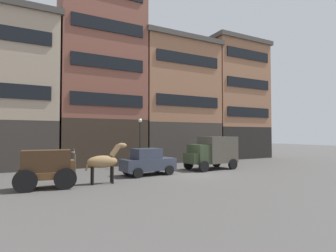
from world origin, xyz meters
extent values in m
plane|color=#4C4947|center=(0.00, 0.00, 0.00)|extent=(120.00, 120.00, 0.00)
cube|color=#38332D|center=(-12.01, 9.79, 1.93)|extent=(7.96, 5.69, 3.87)
cube|color=tan|center=(-12.01, 9.79, 8.14)|extent=(7.96, 5.69, 8.54)
cube|color=#47423D|center=(-12.01, 9.79, 12.66)|extent=(8.46, 6.19, 0.50)
cube|color=black|center=(-12.01, 6.89, 6.01)|extent=(6.69, 0.12, 1.10)
cube|color=black|center=(-12.01, 6.89, 10.28)|extent=(6.69, 0.12, 1.10)
cube|color=#33281E|center=(-4.12, 9.79, 2.08)|extent=(7.53, 5.69, 4.15)
cube|color=brown|center=(-4.12, 9.79, 10.68)|extent=(7.53, 5.69, 13.05)
cube|color=black|center=(-4.12, 6.89, 5.78)|extent=(6.32, 0.12, 1.10)
cube|color=black|center=(-4.12, 6.89, 9.05)|extent=(6.32, 0.12, 1.10)
cube|color=black|center=(-4.12, 6.89, 12.31)|extent=(6.32, 0.12, 1.10)
cube|color=#38332D|center=(4.08, 9.79, 2.01)|extent=(8.57, 5.69, 4.02)
cube|color=#9E6B4C|center=(4.08, 9.79, 8.30)|extent=(8.57, 5.69, 8.56)
cube|color=#47423D|center=(4.08, 9.79, 12.84)|extent=(9.07, 6.19, 0.50)
cube|color=black|center=(4.08, 6.89, 6.16)|extent=(7.20, 0.12, 1.10)
cube|color=black|center=(4.08, 6.89, 10.44)|extent=(7.20, 0.12, 1.10)
cube|color=black|center=(12.25, 9.79, 1.84)|extent=(7.48, 5.69, 3.68)
cube|color=#9E6B4C|center=(12.25, 9.79, 8.71)|extent=(7.48, 5.69, 10.06)
cube|color=#47423D|center=(12.25, 9.79, 13.99)|extent=(7.98, 6.19, 0.50)
cube|color=black|center=(12.25, 6.89, 5.36)|extent=(6.28, 0.12, 1.10)
cube|color=black|center=(12.25, 6.89, 8.71)|extent=(6.28, 0.12, 1.10)
cube|color=black|center=(12.25, 6.89, 12.06)|extent=(6.28, 0.12, 1.10)
cube|color=brown|center=(-9.41, -0.66, 0.70)|extent=(2.78, 1.48, 0.36)
cube|color=#3D2819|center=(-9.41, -0.66, 1.43)|extent=(2.36, 1.26, 1.10)
cube|color=brown|center=(-8.26, -0.74, 1.18)|extent=(0.47, 1.06, 0.50)
cylinder|color=black|center=(-8.46, -0.01, 0.55)|extent=(1.10, 0.15, 1.10)
cylinder|color=black|center=(-8.56, -1.43, 0.55)|extent=(1.10, 0.15, 1.10)
cylinder|color=black|center=(-10.26, 0.11, 0.55)|extent=(1.10, 0.15, 1.10)
cylinder|color=black|center=(-10.35, -1.31, 0.55)|extent=(1.10, 0.15, 1.10)
ellipsoid|color=#937047|center=(-6.51, -0.66, 1.25)|extent=(1.74, 0.71, 0.70)
cylinder|color=#937047|center=(-5.79, -0.71, 1.85)|extent=(0.68, 0.36, 0.76)
ellipsoid|color=#937047|center=(-5.39, -0.74, 2.15)|extent=(0.57, 0.28, 0.30)
cylinder|color=#937047|center=(-7.31, -0.61, 1.10)|extent=(0.27, 0.12, 0.65)
cylinder|color=black|center=(-5.95, -0.52, 0.47)|extent=(0.14, 0.14, 0.95)
cylinder|color=black|center=(-5.97, -0.88, 0.47)|extent=(0.14, 0.14, 0.95)
cylinder|color=black|center=(-7.04, -0.45, 0.47)|extent=(0.14, 0.14, 0.95)
cylinder|color=black|center=(-7.07, -0.80, 0.47)|extent=(0.14, 0.14, 0.95)
cube|color=#2D3823|center=(1.70, 1.47, 1.27)|extent=(1.52, 1.80, 1.50)
cube|color=#2D3823|center=(1.00, 1.42, 0.97)|extent=(1.01, 1.51, 0.80)
cube|color=#4C473D|center=(3.49, 1.61, 1.57)|extent=(2.94, 2.11, 2.10)
cube|color=silver|center=(1.25, 1.44, 1.52)|extent=(0.29, 1.37, 0.64)
cylinder|color=black|center=(1.32, 0.49, 0.42)|extent=(0.85, 0.28, 0.84)
cylinder|color=black|center=(1.18, 2.39, 0.42)|extent=(0.85, 0.28, 0.84)
cylinder|color=black|center=(4.31, 0.72, 0.42)|extent=(0.85, 0.28, 0.84)
cylinder|color=black|center=(4.17, 2.61, 0.42)|extent=(0.85, 0.28, 0.84)
cube|color=#333847|center=(-2.87, 1.18, 0.73)|extent=(3.83, 1.92, 0.80)
cube|color=#333847|center=(-3.02, 1.16, 1.48)|extent=(1.92, 1.59, 0.70)
cube|color=silver|center=(-2.17, 1.24, 1.35)|extent=(0.45, 1.34, 0.56)
cylinder|color=black|center=(-1.75, 2.12, 0.33)|extent=(0.67, 0.24, 0.66)
cylinder|color=black|center=(-1.60, 0.45, 0.33)|extent=(0.67, 0.24, 0.66)
cylinder|color=black|center=(-4.14, 1.91, 0.33)|extent=(0.67, 0.24, 0.66)
cylinder|color=black|center=(-3.99, 0.24, 0.33)|extent=(0.67, 0.24, 0.66)
cylinder|color=#38332D|center=(-7.59, 3.37, 0.42)|extent=(0.16, 0.16, 0.85)
cylinder|color=#38332D|center=(-7.39, 3.37, 0.42)|extent=(0.16, 0.16, 0.85)
cylinder|color=#38332D|center=(-7.49, 3.37, 1.16)|extent=(0.37, 0.37, 0.62)
sphere|color=tan|center=(-7.49, 3.37, 1.60)|extent=(0.22, 0.22, 0.22)
cylinder|color=#38332D|center=(-7.49, 3.37, 1.70)|extent=(0.28, 0.28, 0.02)
cylinder|color=#38332D|center=(-7.49, 3.37, 1.75)|extent=(0.18, 0.18, 0.09)
cylinder|color=black|center=(-1.97, 4.94, 1.90)|extent=(0.12, 0.12, 3.80)
sphere|color=silver|center=(-1.97, 4.94, 3.96)|extent=(0.32, 0.32, 0.32)
cylinder|color=maroon|center=(-10.51, 5.03, 0.35)|extent=(0.24, 0.24, 0.70)
sphere|color=maroon|center=(-10.51, 5.03, 0.72)|extent=(0.22, 0.22, 0.22)
camera|label=1|loc=(-10.31, -15.79, 2.77)|focal=28.52mm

